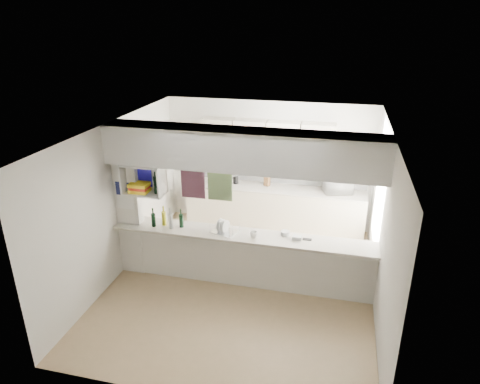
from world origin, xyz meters
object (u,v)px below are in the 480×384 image
(microwave, at_px, (338,185))
(dish_rack, at_px, (225,227))
(bowl, at_px, (339,177))
(wine_bottles, at_px, (167,220))

(microwave, distance_m, dish_rack, 2.73)
(bowl, height_order, dish_rack, bowl)
(microwave, xyz_separation_m, wine_bottles, (-2.65, -2.17, -0.02))
(wine_bottles, bearing_deg, dish_rack, 1.77)
(bowl, bearing_deg, dish_rack, -128.58)
(microwave, xyz_separation_m, dish_rack, (-1.70, -2.14, -0.06))
(microwave, distance_m, bowl, 0.18)
(bowl, bearing_deg, wine_bottles, -140.92)
(microwave, height_order, dish_rack, microwave)
(dish_rack, distance_m, wine_bottles, 0.96)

